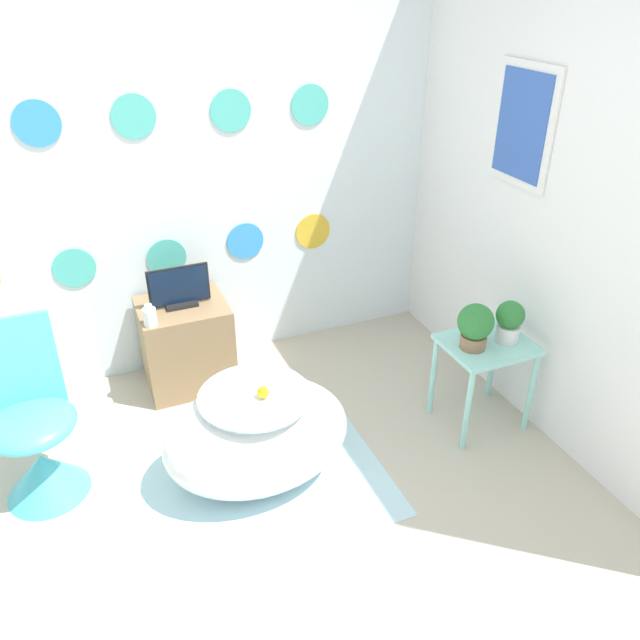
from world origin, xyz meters
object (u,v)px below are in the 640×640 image
object	(u,v)px
bathtub	(257,435)
vase	(150,316)
tv	(179,289)
potted_plant_left	(475,325)
chair	(37,446)
potted_plant_right	(509,320)

from	to	relation	value
bathtub	vase	world-z (taller)	vase
bathtub	tv	bearing A→B (deg)	98.32
bathtub	tv	distance (m)	1.03
vase	potted_plant_left	world-z (taller)	potted_plant_left
chair	vase	bearing A→B (deg)	36.31
bathtub	potted_plant_right	distance (m)	1.43
bathtub	vase	distance (m)	0.91
tv	potted_plant_right	size ratio (longest dim) A/B	1.51
tv	bathtub	bearing A→B (deg)	-81.68
bathtub	vase	bearing A→B (deg)	113.46
tv	vase	xyz separation A→B (m)	(-0.20, -0.17, -0.05)
chair	bathtub	bearing A→B (deg)	-17.35
bathtub	tv	xyz separation A→B (m)	(-0.14, 0.95, 0.38)
bathtub	potted_plant_right	xyz separation A→B (m)	(1.37, -0.08, 0.38)
bathtub	chair	xyz separation A→B (m)	(-0.98, 0.31, 0.02)
chair	vase	xyz separation A→B (m)	(0.65, 0.47, 0.32)
potted_plant_right	vase	bearing A→B (deg)	153.40
tv	vase	distance (m)	0.27
bathtub	potted_plant_left	distance (m)	1.23
vase	bathtub	bearing A→B (deg)	-66.54
bathtub	potted_plant_right	size ratio (longest dim) A/B	3.97
potted_plant_left	potted_plant_right	bearing A→B (deg)	-3.39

